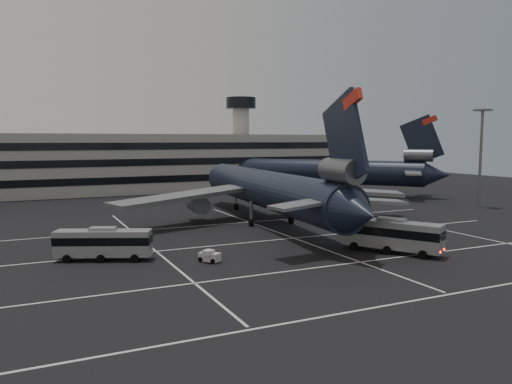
# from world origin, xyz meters

# --- Properties ---
(ground) EXTENTS (260.00, 260.00, 0.00)m
(ground) POSITION_xyz_m (0.00, 0.00, 0.00)
(ground) COLOR black
(ground) RESTS_ON ground
(lane_markings) EXTENTS (90.00, 55.62, 0.01)m
(lane_markings) POSITION_xyz_m (0.95, 0.72, 0.01)
(lane_markings) COLOR silver
(lane_markings) RESTS_ON ground
(terminal) EXTENTS (125.00, 26.00, 24.00)m
(terminal) POSITION_xyz_m (-2.95, 71.14, 6.93)
(terminal) COLOR gray
(terminal) RESTS_ON ground
(hills) EXTENTS (352.00, 180.00, 44.00)m
(hills) POSITION_xyz_m (17.99, 170.00, -12.07)
(hills) COLOR #38332B
(hills) RESTS_ON ground
(lightpole_right) EXTENTS (2.40, 2.40, 18.28)m
(lightpole_right) POSITION_xyz_m (58.00, 15.00, 11.82)
(lightpole_right) COLOR slate
(lightpole_right) RESTS_ON ground
(trijet_main) EXTENTS (47.26, 57.70, 18.08)m
(trijet_main) POSITION_xyz_m (14.00, 15.55, 5.25)
(trijet_main) COLOR black
(trijet_main) RESTS_ON ground
(trijet_far) EXTENTS (41.12, 48.12, 18.08)m
(trijet_far) POSITION_xyz_m (44.83, 48.14, 5.43)
(trijet_far) COLOR black
(trijet_far) RESTS_ON ground
(bus_near) EXTENTS (7.91, 10.92, 3.94)m
(bus_near) POSITION_xyz_m (17.86, -7.83, 2.16)
(bus_near) COLOR gray
(bus_near) RESTS_ON ground
(bus_far) EXTENTS (10.06, 6.13, 3.52)m
(bus_far) POSITION_xyz_m (-12.00, 2.22, 1.92)
(bus_far) COLOR gray
(bus_far) RESTS_ON ground
(tug_b) EXTENTS (2.27, 2.46, 1.36)m
(tug_b) POSITION_xyz_m (-2.07, -3.29, 0.60)
(tug_b) COLOR beige
(tug_b) RESTS_ON ground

